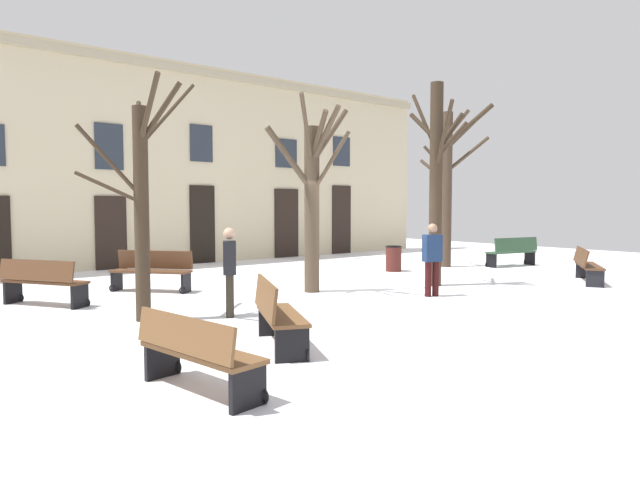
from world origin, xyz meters
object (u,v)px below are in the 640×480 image
object	(u,v)px
tree_foreground	(142,198)
tree_right_of_center	(448,183)
person_crossing_plaza	(230,268)
tree_left_of_center	(437,176)
person_by_shop_door	(432,257)
bench_facing_shops	(197,353)
litter_bin	(394,258)
streetlamp	(309,192)
bench_far_corner	(277,314)
tree_center	(312,197)
bench_near_lamp	(152,270)
bench_back_to_back_right	(43,281)
bench_near_center_tree	(587,265)
bench_back_to_back_left	(513,251)

from	to	relation	value
tree_foreground	tree_right_of_center	bearing A→B (deg)	11.39
tree_right_of_center	person_crossing_plaza	size ratio (longest dim) A/B	3.17
tree_left_of_center	person_by_shop_door	xyz separation A→B (m)	(-1.33, -0.99, -1.80)
tree_foreground	bench_facing_shops	size ratio (longest dim) A/B	2.53
litter_bin	person_crossing_plaza	xyz separation A→B (m)	(-7.14, -2.95, 0.47)
tree_left_of_center	tree_right_of_center	xyz separation A→B (m)	(3.61, 2.56, 0.01)
tree_right_of_center	streetlamp	xyz separation A→B (m)	(-2.11, 4.55, -0.24)
streetlamp	bench_far_corner	xyz separation A→B (m)	(-7.84, -9.63, -1.97)
tree_center	tree_right_of_center	world-z (taller)	tree_right_of_center
bench_facing_shops	bench_far_corner	world-z (taller)	bench_far_corner
litter_bin	bench_near_lamp	world-z (taller)	bench_near_lamp
litter_bin	bench_back_to_back_right	world-z (taller)	bench_back_to_back_right
tree_left_of_center	person_crossing_plaza	world-z (taller)	tree_left_of_center
tree_center	bench_near_center_tree	bearing A→B (deg)	-25.32
bench_facing_shops	bench_back_to_back_left	distance (m)	14.20
bench_facing_shops	bench_near_center_tree	world-z (taller)	bench_near_center_tree
bench_far_corner	tree_left_of_center	bearing A→B (deg)	-44.29
bench_back_to_back_right	bench_facing_shops	distance (m)	6.45
tree_foreground	person_by_shop_door	world-z (taller)	tree_foreground
tree_center	tree_left_of_center	bearing A→B (deg)	-19.44
litter_bin	bench_near_lamp	size ratio (longest dim) A/B	0.45
tree_left_of_center	litter_bin	xyz separation A→B (m)	(1.34, 2.74, -2.28)
litter_bin	bench_back_to_back_left	xyz separation A→B (m)	(4.01, -1.43, 0.10)
bench_facing_shops	bench_near_center_tree	size ratio (longest dim) A/B	0.90
bench_back_to_back_left	tree_foreground	bearing A→B (deg)	14.05
bench_near_center_tree	person_by_shop_door	distance (m)	4.91
person_by_shop_door	litter_bin	bearing A→B (deg)	75.22
tree_center	bench_near_center_tree	world-z (taller)	tree_center
tree_center	tree_foreground	size ratio (longest dim) A/B	1.01
tree_right_of_center	person_crossing_plaza	bearing A→B (deg)	-163.58
litter_bin	person_by_shop_door	size ratio (longest dim) A/B	0.48
tree_center	streetlamp	bearing A→B (deg)	53.36
litter_bin	bench_back_to_back_right	size ratio (longest dim) A/B	0.43
bench_near_center_tree	person_crossing_plaza	bearing A→B (deg)	135.15
tree_right_of_center	bench_near_lamp	size ratio (longest dim) A/B	2.92
streetlamp	bench_facing_shops	world-z (taller)	streetlamp
bench_near_lamp	tree_foreground	bearing A→B (deg)	-64.30
streetlamp	bench_facing_shops	size ratio (longest dim) A/B	2.40
bench_far_corner	bench_back_to_back_left	size ratio (longest dim) A/B	0.85
tree_foreground	bench_far_corner	world-z (taller)	tree_foreground
litter_bin	bench_facing_shops	distance (m)	11.25
tree_right_of_center	bench_back_to_back_left	size ratio (longest dim) A/B	2.56
tree_left_of_center	bench_back_to_back_left	bearing A→B (deg)	13.70
bench_near_center_tree	person_by_shop_door	xyz separation A→B (m)	(-4.79, 1.01, 0.40)
bench_facing_shops	person_crossing_plaza	size ratio (longest dim) A/B	1.07
tree_center	bench_near_lamp	distance (m)	4.02
tree_center	person_crossing_plaza	xyz separation A→B (m)	(-2.80, -1.27, -1.30)
tree_right_of_center	litter_bin	bearing A→B (deg)	175.63
tree_foreground	tree_left_of_center	bearing A→B (deg)	-3.25
person_by_shop_door	tree_right_of_center	bearing A→B (deg)	56.53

